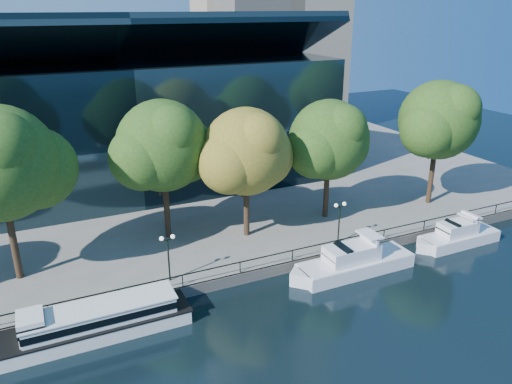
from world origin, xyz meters
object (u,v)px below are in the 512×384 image
tree_1 (2,166)px  lamp_1 (168,247)px  lamp_2 (340,213)px  tree_4 (331,141)px  tree_5 (440,122)px  tree_3 (248,153)px  cruiser_near (351,262)px  tour_boat (89,322)px  tree_2 (165,148)px  cruiser_far (457,236)px

tree_1 → lamp_1: (10.89, -5.64, -6.66)m
lamp_1 → lamp_2: same height
tree_4 → tree_5: tree_5 is taller
tree_5 → lamp_1: (-31.55, -4.18, -6.32)m
tree_3 → cruiser_near: bearing=-57.3°
tour_boat → tree_1: 13.73m
tree_2 → lamp_2: size_ratio=3.30×
cruiser_near → tree_2: (-12.81, 11.83, 8.85)m
cruiser_near → tree_5: 20.45m
tree_4 → tree_2: bearing=172.3°
tree_3 → tree_5: (22.18, -0.99, 1.05)m
tour_boat → tree_1: size_ratio=1.03×
cruiser_near → lamp_1: (-15.15, 3.82, 2.92)m
tree_5 → lamp_2: (-15.24, -4.18, -6.32)m
tree_3 → tree_4: 9.42m
tree_1 → tree_5: tree_1 is taller
tree_3 → cruiser_far: bearing=-25.7°
cruiser_near → lamp_2: lamp_2 is taller
tree_1 → lamp_2: 28.56m
tree_2 → tree_3: tree_2 is taller
tree_3 → lamp_2: (6.94, -5.17, -5.27)m
cruiser_far → tree_3: tree_3 is taller
cruiser_near → tree_4: (3.62, 9.60, 8.11)m
tree_3 → tree_5: size_ratio=0.91×
cruiser_far → tree_2: tree_2 is taller
tour_boat → lamp_2: (23.11, 3.45, 2.79)m
cruiser_far → lamp_1: 28.05m
cruiser_far → lamp_2: lamp_2 is taller
tree_1 → tree_4: bearing=0.3°
tree_1 → lamp_2: size_ratio=3.55×
tree_2 → lamp_2: (13.98, -8.01, -5.93)m
lamp_2 → cruiser_near: bearing=-106.9°
tree_1 → lamp_1: tree_1 is taller
cruiser_near → tour_boat: bearing=179.0°
cruiser_near → tree_1: tree_1 is taller
tree_1 → tree_5: (42.44, -1.47, -0.33)m
tree_1 → cruiser_near: bearing=-20.0°
tree_2 → tree_4: 16.60m
tree_4 → tree_1: bearing=-179.7°
tree_1 → lamp_2: tree_1 is taller
cruiser_far → tree_5: (3.90, 7.82, 9.33)m
tour_boat → tree_1: tree_1 is taller
tour_boat → lamp_1: 8.12m
tour_boat → lamp_1: (6.81, 3.45, 2.79)m
lamp_2 → cruiser_far: bearing=-17.8°
tour_boat → tree_4: size_ratio=1.19×
cruiser_far → lamp_2: (-11.34, 3.65, 3.01)m
tour_boat → tree_4: 28.33m
tree_4 → tree_3: bearing=-176.3°
lamp_1 → tour_boat: bearing=-153.1°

